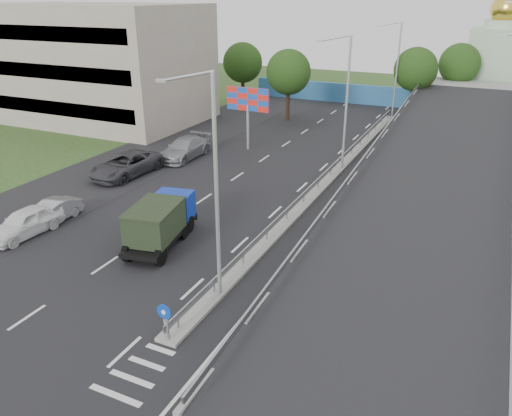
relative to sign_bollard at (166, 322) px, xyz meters
The scene contains 23 objects.
ground 2.41m from the sign_bollard, 90.00° to the right, with size 160.00×160.00×0.00m, color #2D4C1E.
road_surface 18.11m from the sign_bollard, 99.55° to the left, with size 26.00×90.00×0.04m, color black.
parking_strip 23.98m from the sign_bollard, 131.91° to the left, with size 8.00×90.00×0.05m, color black.
median 21.85m from the sign_bollard, 90.00° to the left, with size 1.00×44.00×0.20m, color gray.
overpass_ramp 23.09m from the sign_bollard, 71.04° to the left, with size 10.00×50.00×3.50m.
median_guardrail 21.83m from the sign_bollard, 90.00° to the left, with size 0.09×44.00×0.71m.
sign_bollard is the anchor object (origin of this frame).
lamp_post_near 6.12m from the sign_bollard, 88.36° to the left, with size 2.74×0.18×10.08m.
lamp_post_mid 24.30m from the sign_bollard, 89.74° to the left, with size 2.74×0.18×10.08m.
lamp_post_far 44.08m from the sign_bollard, 89.86° to the left, with size 2.74×0.18×10.08m.
beige_building 42.59m from the sign_bollard, 135.17° to the left, with size 24.00×14.00×12.00m, color #A5948A.
blue_wall 49.99m from the sign_bollard, 94.59° to the left, with size 30.00×0.50×2.40m, color teal.
church 58.84m from the sign_bollard, 80.19° to the left, with size 7.00×7.00×13.80m.
billboard 27.53m from the sign_bollard, 109.21° to the left, with size 4.00×0.24×5.50m.
tree_left_mid 39.34m from the sign_bollard, 104.81° to the left, with size 4.80×4.80×7.60m.
tree_median_far 46.06m from the sign_bollard, 87.50° to the left, with size 4.80×4.80×7.60m.
tree_left_far 46.64m from the sign_bollard, 112.80° to the left, with size 4.80×4.80×7.60m.
tree_ramp_far 53.33m from the sign_bollard, 83.52° to the left, with size 4.80×4.80×7.60m.
dump_truck 8.90m from the sign_bollard, 126.19° to the left, with size 3.17×6.11×2.56m.
parked_car_a 13.87m from the sign_bollard, 160.15° to the left, with size 1.86×4.63×1.58m, color white.
parked_car_b 14.59m from the sign_bollard, 153.03° to the left, with size 1.42×4.08×1.34m, color #9C9CA1.
parked_car_c 21.15m from the sign_bollard, 132.87° to the left, with size 2.86×6.19×1.72m, color #38383E.
parked_car_d 24.72m from the sign_bollard, 121.01° to the left, with size 2.38×5.86×1.70m, color #909598.
Camera 1 is at (10.16, -11.04, 12.97)m, focal length 35.00 mm.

